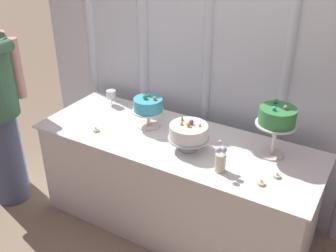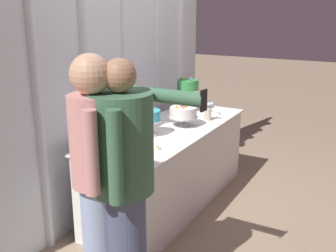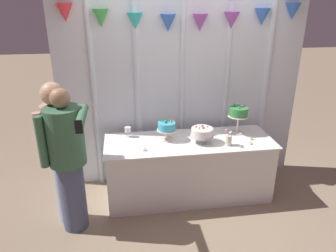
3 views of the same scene
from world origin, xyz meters
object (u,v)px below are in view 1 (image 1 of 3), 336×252
Objects in this scene: cake_display_center at (189,132)px; wine_glass at (111,95)px; cake_display_rightmost at (277,119)px; flower_vase at (220,160)px; tealight_near_left at (261,183)px; tealight_near_right at (277,176)px; tealight_far_left at (96,130)px; cake_table at (175,183)px; cake_display_leftmost at (148,107)px.

cake_display_center reaches higher than wine_glass.
cake_display_rightmost is 0.45m from flower_vase.
tealight_near_right is at bearing 63.40° from tealight_near_left.
tealight_far_left is at bearing -67.34° from wine_glass.
wine_glass is at bearing 159.93° from flower_vase.
wine_glass is 1.52m from tealight_near_right.
cake_display_center is at bearing 10.18° from tealight_far_left.
cake_table is at bearing 155.58° from flower_vase.
cake_display_center is 0.32m from flower_vase.
cake_table is at bearing -17.41° from wine_glass.
tealight_far_left is at bearing 179.60° from flower_vase.
cake_display_rightmost reaches higher than flower_vase.
cake_display_rightmost is at bearing 15.39° from tealight_far_left.
cake_table is at bearing 173.91° from tealight_near_right.
cake_display_center is 5.60× the size of tealight_far_left.
tealight_near_right is at bearing 4.68° from tealight_far_left.
tealight_near_left is (1.43, -0.43, -0.08)m from wine_glass.
tealight_far_left is 1.12× the size of tealight_near_right.
cake_display_rightmost reaches higher than cake_display_center.
flower_vase is at bearing 179.09° from tealight_near_left.
cake_display_rightmost is (0.65, 0.15, 0.65)m from cake_table.
wine_glass is 2.55× the size of tealight_far_left.
cake_display_leftmost reaches higher than cake_display_center.
tealight_near_left reaches higher than cake_table.
flower_vase is at bearing -160.64° from tealight_near_right.
cake_display_center is at bearing 155.61° from flower_vase.
cake_display_center is 1.45× the size of flower_vase.
flower_vase is 0.35m from tealight_near_right.
cake_display_leftmost is 0.75m from flower_vase.
wine_glass is 1.49m from tealight_near_left.
tealight_near_right is (0.06, 0.12, 0.00)m from tealight_near_left.
wine_glass reaches higher than tealight_far_left.
cake_display_leftmost is 0.69× the size of cake_display_rightmost.
cake_table is 7.31× the size of cake_display_center.
cake_display_leftmost is 0.93m from cake_display_rightmost.
wine_glass is 0.66× the size of flower_vase.
tealight_near_left is at bearing -0.51° from tealight_far_left.
tealight_near_right is (0.10, -0.23, -0.26)m from cake_display_rightmost.
flower_vase is at bearing -24.39° from cake_display_center.
cake_display_center is 0.57m from cake_display_rightmost.
cake_display_center is at bearing 178.36° from tealight_near_right.
wine_glass is 2.65× the size of tealight_near_left.
tealight_near_right is (1.31, 0.11, 0.00)m from tealight_far_left.
cake_display_rightmost is at bearing 22.04° from cake_display_center.
flower_vase is (0.70, -0.27, -0.08)m from cake_display_leftmost.
flower_vase reaches higher than tealight_near_left.
cake_display_leftmost is at bearing 171.51° from tealight_near_right.
wine_glass is at bearing 162.59° from cake_table.
cake_display_rightmost reaches higher than tealight_near_right.
cake_display_rightmost reaches higher than tealight_far_left.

